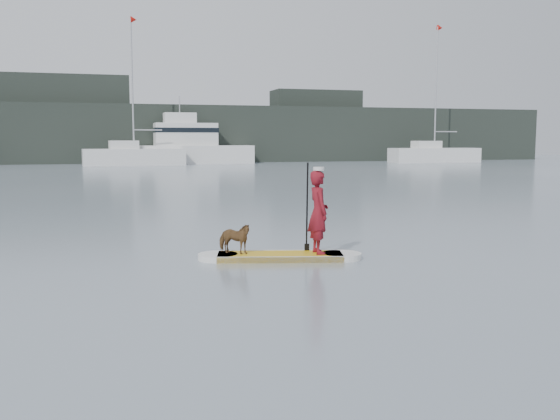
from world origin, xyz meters
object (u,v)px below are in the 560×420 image
object	(u,v)px
paddler	(318,212)
sailboat_f	(434,153)
sailboat_d	(133,155)
motor_yacht_a	(192,145)
paddleboard	(280,256)
dog	(234,238)

from	to	relation	value
paddler	sailboat_f	world-z (taller)	sailboat_f
sailboat_d	motor_yacht_a	bearing A→B (deg)	20.90
paddleboard	dog	world-z (taller)	dog
paddler	paddleboard	bearing A→B (deg)	76.73
paddleboard	motor_yacht_a	bearing A→B (deg)	98.10
sailboat_d	sailboat_f	world-z (taller)	sailboat_f
paddler	sailboat_f	bearing A→B (deg)	-31.18
sailboat_d	motor_yacht_a	world-z (taller)	sailboat_d
dog	paddleboard	bearing A→B (deg)	-67.02
sailboat_f	motor_yacht_a	xyz separation A→B (m)	(-25.21, 3.51, 0.91)
sailboat_d	motor_yacht_a	xyz separation A→B (m)	(5.90, 2.72, 0.90)
paddleboard	sailboat_d	size ratio (longest dim) A/B	0.24
sailboat_d	dog	bearing A→B (deg)	-94.25
paddler	sailboat_d	xyz separation A→B (m)	(-1.27, 48.52, 0.02)
paddleboard	dog	xyz separation A→B (m)	(-0.89, 0.22, 0.37)
sailboat_d	paddleboard	bearing A→B (deg)	-93.19
motor_yacht_a	paddleboard	bearing A→B (deg)	-96.65
paddleboard	sailboat_f	xyz separation A→B (m)	(30.58, 47.54, 0.90)
paddler	motor_yacht_a	distance (m)	51.45
paddler	sailboat_d	world-z (taller)	sailboat_d
paddleboard	sailboat_f	world-z (taller)	sailboat_f
paddler	sailboat_d	bearing A→B (deg)	2.34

